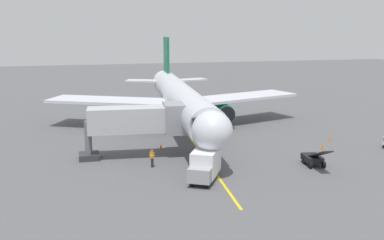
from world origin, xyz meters
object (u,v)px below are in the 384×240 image
(jet_bridge, at_px, (145,120))
(safety_cone_wing_starboard, at_px, (322,147))
(ground_crew_wing_walker, at_px, (206,134))
(box_truck_starboard_side, at_px, (205,165))
(safety_cone_nose_right, at_px, (330,138))
(safety_cone_nose_left, at_px, (161,146))
(ground_crew_marshaller, at_px, (152,158))
(airplane, at_px, (181,99))
(belt_loader_near_nose, at_px, (313,158))
(safety_cone_wing_port, at_px, (311,162))

(jet_bridge, height_order, safety_cone_wing_starboard, jet_bridge)
(jet_bridge, height_order, ground_crew_wing_walker, jet_bridge)
(box_truck_starboard_side, bearing_deg, safety_cone_wing_starboard, -157.55)
(ground_crew_wing_walker, xyz_separation_m, safety_cone_nose_right, (-14.08, 3.30, -0.61))
(jet_bridge, relative_size, safety_cone_nose_left, 20.90)
(ground_crew_marshaller, bearing_deg, airplane, -113.15)
(ground_crew_wing_walker, xyz_separation_m, belt_loader_near_nose, (-7.31, 11.40, -0.17))
(airplane, distance_m, belt_loader_near_nose, 20.25)
(airplane, relative_size, safety_cone_nose_left, 73.37)
(safety_cone_nose_right, bearing_deg, ground_crew_marshaller, 12.17)
(ground_crew_marshaller, distance_m, safety_cone_wing_starboard, 18.91)
(safety_cone_wing_port, xyz_separation_m, safety_cone_wing_starboard, (-3.91, -4.60, 0.00))
(airplane, bearing_deg, safety_cone_nose_left, 63.28)
(airplane, distance_m, safety_cone_wing_port, 20.04)
(ground_crew_marshaller, xyz_separation_m, safety_cone_wing_port, (-14.93, 3.11, -0.61))
(safety_cone_nose_left, bearing_deg, belt_loader_near_nose, 143.44)
(belt_loader_near_nose, relative_size, safety_cone_wing_port, 8.53)
(box_truck_starboard_side, xyz_separation_m, safety_cone_wing_port, (-11.15, -1.63, -1.11))
(airplane, height_order, jet_bridge, airplane)
(safety_cone_nose_left, xyz_separation_m, safety_cone_nose_right, (-19.73, 1.50, 0.00))
(ground_crew_wing_walker, distance_m, safety_cone_nose_right, 14.47)
(ground_crew_marshaller, distance_m, ground_crew_wing_walker, 11.07)
(safety_cone_wing_port, bearing_deg, jet_bridge, -24.57)
(ground_crew_marshaller, relative_size, safety_cone_wing_starboard, 3.11)
(belt_loader_near_nose, distance_m, safety_cone_wing_starboard, 6.26)
(jet_bridge, distance_m, ground_crew_marshaller, 4.72)
(ground_crew_marshaller, height_order, safety_cone_nose_left, ground_crew_marshaller)
(safety_cone_nose_left, height_order, safety_cone_nose_right, same)
(safety_cone_wing_port, bearing_deg, safety_cone_nose_left, -35.76)
(belt_loader_near_nose, height_order, safety_cone_wing_starboard, belt_loader_near_nose)
(ground_crew_wing_walker, bearing_deg, safety_cone_wing_port, 123.21)
(safety_cone_wing_starboard, bearing_deg, ground_crew_wing_walker, -30.21)
(airplane, distance_m, ground_crew_wing_walker, 7.40)
(belt_loader_near_nose, bearing_deg, safety_cone_nose_right, -129.88)
(belt_loader_near_nose, bearing_deg, airplane, -64.01)
(belt_loader_near_nose, bearing_deg, ground_crew_marshaller, -12.85)
(safety_cone_wing_port, bearing_deg, box_truck_starboard_side, 8.30)
(safety_cone_nose_right, relative_size, safety_cone_wing_port, 1.00)
(airplane, relative_size, safety_cone_nose_right, 73.37)
(safety_cone_wing_starboard, bearing_deg, box_truck_starboard_side, 22.45)
(safety_cone_nose_right, bearing_deg, box_truck_starboard_side, 27.70)
(safety_cone_wing_port, bearing_deg, safety_cone_nose_right, -131.10)
(airplane, height_order, safety_cone_nose_right, airplane)
(box_truck_starboard_side, relative_size, safety_cone_nose_left, 9.03)
(jet_bridge, bearing_deg, ground_crew_wing_walker, -151.22)
(box_truck_starboard_side, bearing_deg, belt_loader_near_nose, -173.24)
(ground_crew_wing_walker, relative_size, belt_loader_near_nose, 0.36)
(ground_crew_marshaller, bearing_deg, safety_cone_nose_left, -108.01)
(belt_loader_near_nose, xyz_separation_m, safety_cone_nose_left, (12.96, -9.61, -0.44))
(safety_cone_nose_right, distance_m, safety_cone_wing_port, 10.35)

